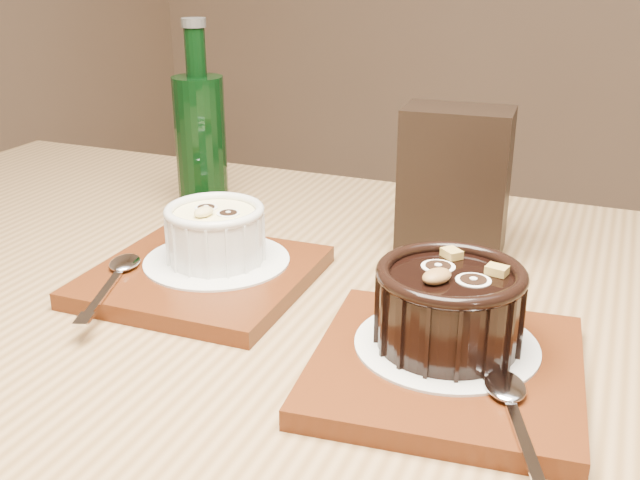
# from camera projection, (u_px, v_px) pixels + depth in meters

# --- Properties ---
(table) EXTENTS (1.23, 0.85, 0.75)m
(table) POSITION_uv_depth(u_px,v_px,m) (284.00, 423.00, 0.62)
(table) COLOR brown
(table) RESTS_ON ground
(tray_left) EXTENTS (0.19, 0.19, 0.01)m
(tray_left) POSITION_uv_depth(u_px,v_px,m) (203.00, 276.00, 0.66)
(tray_left) COLOR #56250E
(tray_left) RESTS_ON table
(doily_left) EXTENTS (0.13, 0.13, 0.00)m
(doily_left) POSITION_uv_depth(u_px,v_px,m) (217.00, 260.00, 0.67)
(doily_left) COLOR silver
(doily_left) RESTS_ON tray_left
(ramekin_white) EXTENTS (0.09, 0.09, 0.05)m
(ramekin_white) POSITION_uv_depth(u_px,v_px,m) (215.00, 231.00, 0.66)
(ramekin_white) COLOR silver
(ramekin_white) RESTS_ON doily_left
(spoon_left) EXTENTS (0.07, 0.13, 0.01)m
(spoon_left) POSITION_uv_depth(u_px,v_px,m) (112.00, 279.00, 0.62)
(spoon_left) COLOR silver
(spoon_left) RESTS_ON tray_left
(tray_right) EXTENTS (0.20, 0.20, 0.01)m
(tray_right) POSITION_uv_depth(u_px,v_px,m) (446.00, 369.00, 0.51)
(tray_right) COLOR #56250E
(tray_right) RESTS_ON table
(doily_right) EXTENTS (0.13, 0.13, 0.00)m
(doily_right) POSITION_uv_depth(u_px,v_px,m) (446.00, 344.00, 0.53)
(doily_right) COLOR silver
(doily_right) RESTS_ON tray_right
(ramekin_dark) EXTENTS (0.10, 0.10, 0.06)m
(ramekin_dark) POSITION_uv_depth(u_px,v_px,m) (449.00, 303.00, 0.52)
(ramekin_dark) COLOR black
(ramekin_dark) RESTS_ON doily_right
(spoon_right) EXTENTS (0.08, 0.13, 0.01)m
(spoon_right) POSITION_uv_depth(u_px,v_px,m) (517.00, 418.00, 0.44)
(spoon_right) COLOR silver
(spoon_right) RESTS_ON tray_right
(condiment_stand) EXTENTS (0.11, 0.07, 0.14)m
(condiment_stand) POSITION_uv_depth(u_px,v_px,m) (454.00, 181.00, 0.71)
(condiment_stand) COLOR black
(condiment_stand) RESTS_ON table
(green_bottle) EXTENTS (0.06, 0.06, 0.21)m
(green_bottle) POSITION_uv_depth(u_px,v_px,m) (200.00, 138.00, 0.82)
(green_bottle) COLOR black
(green_bottle) RESTS_ON table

